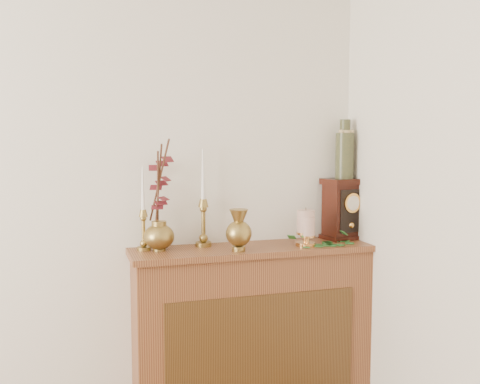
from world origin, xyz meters
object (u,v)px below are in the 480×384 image
object	(u,v)px
candlestick_left	(143,223)
ginger_jar	(160,200)
mantel_clock	(344,209)
candlestick_center	(203,215)
bud_vase	(239,230)
ceramic_vase	(345,152)

from	to	relation	value
candlestick_left	ginger_jar	distance (m)	0.14
mantel_clock	candlestick_center	bearing A→B (deg)	166.77
ginger_jar	candlestick_center	bearing A→B (deg)	2.46
bud_vase	mantel_clock	distance (m)	0.66
candlestick_center	ginger_jar	xyz separation A→B (m)	(-0.22, -0.01, 0.08)
candlestick_left	bud_vase	world-z (taller)	candlestick_left
ginger_jar	mantel_clock	size ratio (longest dim) A/B	1.66
candlestick_left	mantel_clock	size ratio (longest dim) A/B	1.24
candlestick_center	ginger_jar	size ratio (longest dim) A/B	0.90
candlestick_left	ceramic_vase	size ratio (longest dim) A/B	1.29
candlestick_left	ceramic_vase	world-z (taller)	ceramic_vase
bud_vase	ginger_jar	size ratio (longest dim) A/B	0.37
ceramic_vase	candlestick_left	bearing A→B (deg)	-179.84
ginger_jar	ceramic_vase	size ratio (longest dim) A/B	1.73
candlestick_center	candlestick_left	bearing A→B (deg)	-176.95
ceramic_vase	ginger_jar	bearing A→B (deg)	179.79
bud_vase	ceramic_vase	distance (m)	0.75
candlestick_center	mantel_clock	world-z (taller)	candlestick_center
mantel_clock	ceramic_vase	world-z (taller)	ceramic_vase
bud_vase	ceramic_vase	world-z (taller)	ceramic_vase
mantel_clock	bud_vase	bearing A→B (deg)	-178.77
candlestick_left	ceramic_vase	distance (m)	1.13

